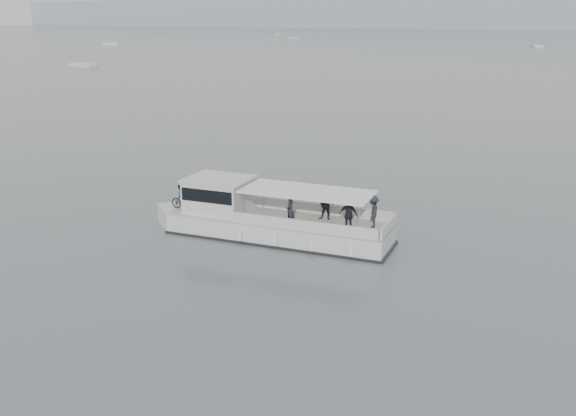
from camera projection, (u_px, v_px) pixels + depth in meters
The scene contains 3 objects.
ground at pixel (399, 234), 31.68m from camera, with size 1400.00×1400.00×0.00m, color #535E61.
tour_boat at pixel (259, 219), 31.23m from camera, with size 12.46×4.74×5.19m.
moored_fleet at pixel (531, 47), 219.24m from camera, with size 385.17×341.08×10.86m.
Camera 1 is at (11.03, -28.42, 10.30)m, focal length 40.00 mm.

